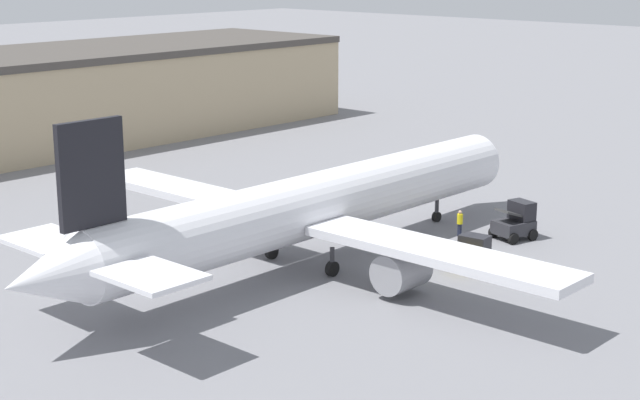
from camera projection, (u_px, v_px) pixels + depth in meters
ground_plane at (320, 261)px, 59.85m from camera, size 400.00×400.00×0.00m
airplane at (310, 208)px, 58.33m from camera, size 41.06×35.90×10.71m
ground_crew_worker at (460, 222)px, 64.84m from camera, size 0.39×0.39×1.77m
baggage_tug at (470, 253)px, 58.40m from camera, size 2.86×2.46×1.87m
belt_loader_truck at (516, 222)px, 64.27m from camera, size 2.92×2.72×2.47m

